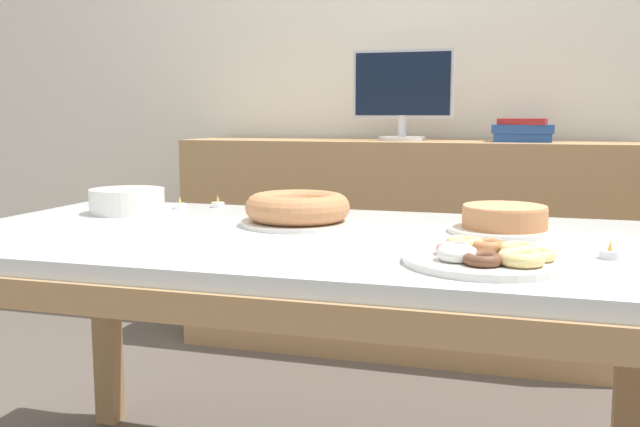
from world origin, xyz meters
The scene contains 12 objects.
wall_back centered at (0.00, 1.72, 1.30)m, with size 8.00×0.10×2.60m, color silver.
dining_table centered at (0.00, 0.00, 0.66)m, with size 1.73×0.93×0.74m.
sideboard centered at (0.00, 1.42, 0.46)m, with size 1.88×0.44×0.91m.
computer_monitor centered at (-0.01, 1.42, 1.10)m, with size 0.42×0.20×0.38m.
book_stack centered at (0.48, 1.42, 0.96)m, with size 0.24×0.19×0.09m.
cake_chocolate_round centered at (0.47, 0.15, 0.77)m, with size 0.27×0.27×0.07m.
cake_golden_bundt centered at (-0.04, 0.12, 0.78)m, with size 0.29×0.29×0.08m.
pastry_platter centered at (0.46, -0.23, 0.76)m, with size 0.32×0.32×0.04m.
plate_stack centered at (-0.57, 0.19, 0.78)m, with size 0.21×0.21×0.07m.
tealight_near_front centered at (-0.38, 0.38, 0.75)m, with size 0.04×0.04×0.04m.
tealight_near_cakes centered at (0.68, -0.11, 0.75)m, with size 0.04×0.04×0.04m.
tealight_centre centered at (-0.48, 0.32, 0.75)m, with size 0.04×0.04×0.04m.
Camera 1 is at (0.53, -1.58, 1.02)m, focal length 40.00 mm.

